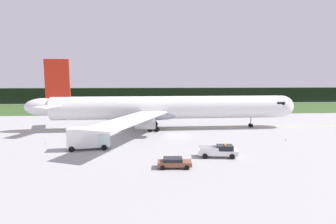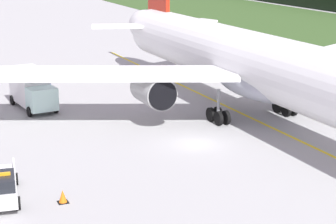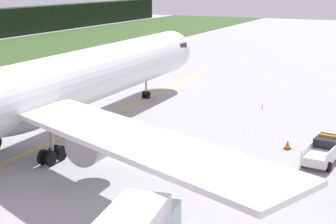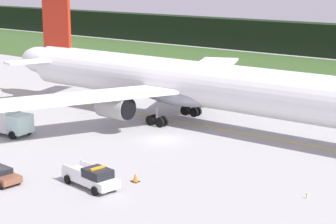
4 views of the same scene
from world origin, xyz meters
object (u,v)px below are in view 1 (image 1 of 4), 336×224
at_px(ops_pickup_truck, 219,151).
at_px(catering_truck, 87,138).
at_px(apron_cone, 225,148).
at_px(staff_car, 174,162).
at_px(airliner, 165,108).

relative_size(ops_pickup_truck, catering_truck, 0.85).
relative_size(catering_truck, apron_cone, 8.90).
xyz_separation_m(ops_pickup_truck, apron_cone, (1.82, 3.28, -0.53)).
distance_m(catering_truck, staff_car, 16.48).
height_order(airliner, staff_car, airliner).
xyz_separation_m(staff_car, apron_cone, (8.86, 7.44, -0.33)).
relative_size(airliner, ops_pickup_truck, 10.47).
bearing_deg(staff_car, catering_truck, 143.29).
relative_size(airliner, staff_car, 13.73).
height_order(catering_truck, staff_car, catering_truck).
distance_m(ops_pickup_truck, apron_cone, 3.79).
bearing_deg(staff_car, apron_cone, 40.01).
bearing_deg(catering_truck, airliner, 51.13).
bearing_deg(staff_car, ops_pickup_truck, 30.56).
bearing_deg(apron_cone, ops_pickup_truck, -119.04).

